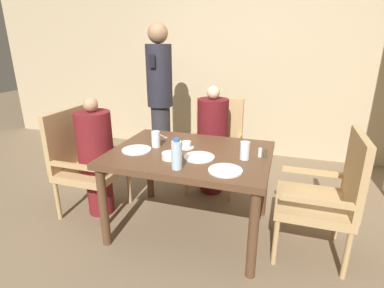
% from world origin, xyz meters
% --- Properties ---
extents(ground_plane, '(16.00, 16.00, 0.00)m').
position_xyz_m(ground_plane, '(0.00, 0.00, 0.00)').
color(ground_plane, '#7A664C').
extents(wall_back, '(8.00, 0.06, 2.80)m').
position_xyz_m(wall_back, '(0.00, 2.11, 1.40)').
color(wall_back, tan).
rests_on(wall_back, ground_plane).
extents(dining_table, '(1.29, 0.96, 0.73)m').
position_xyz_m(dining_table, '(0.00, 0.00, 0.64)').
color(dining_table, brown).
rests_on(dining_table, ground_plane).
extents(chair_left_side, '(0.54, 0.54, 0.99)m').
position_xyz_m(chair_left_side, '(-1.06, 0.00, 0.52)').
color(chair_left_side, tan).
rests_on(chair_left_side, ground_plane).
extents(diner_in_left_chair, '(0.32, 0.32, 1.12)m').
position_xyz_m(diner_in_left_chair, '(-0.91, 0.00, 0.58)').
color(diner_in_left_chair, maroon).
rests_on(diner_in_left_chair, ground_plane).
extents(chair_far_side, '(0.54, 0.54, 0.99)m').
position_xyz_m(chair_far_side, '(0.00, 0.90, 0.52)').
color(chair_far_side, tan).
rests_on(chair_far_side, ground_plane).
extents(diner_in_far_chair, '(0.32, 0.32, 1.16)m').
position_xyz_m(diner_in_far_chair, '(-0.00, 0.75, 0.60)').
color(diner_in_far_chair, '#5B1419').
rests_on(diner_in_far_chair, ground_plane).
extents(chair_right_side, '(0.54, 0.54, 0.99)m').
position_xyz_m(chair_right_side, '(1.06, 0.00, 0.52)').
color(chair_right_side, tan).
rests_on(chair_right_side, ground_plane).
extents(standing_host, '(0.30, 0.34, 1.78)m').
position_xyz_m(standing_host, '(-0.75, 1.12, 0.96)').
color(standing_host, '#2D2D33').
rests_on(standing_host, ground_plane).
extents(plate_main_left, '(0.24, 0.24, 0.01)m').
position_xyz_m(plate_main_left, '(-0.43, -0.11, 0.73)').
color(plate_main_left, white).
rests_on(plate_main_left, dining_table).
extents(plate_main_right, '(0.24, 0.24, 0.01)m').
position_xyz_m(plate_main_right, '(0.35, -0.29, 0.73)').
color(plate_main_right, white).
rests_on(plate_main_right, dining_table).
extents(plate_dessert_center, '(0.24, 0.24, 0.01)m').
position_xyz_m(plate_dessert_center, '(0.11, -0.11, 0.73)').
color(plate_dessert_center, white).
rests_on(plate_dessert_center, dining_table).
extents(teacup_with_saucer, '(0.12, 0.12, 0.06)m').
position_xyz_m(teacup_with_saucer, '(-0.06, 0.07, 0.75)').
color(teacup_with_saucer, white).
rests_on(teacup_with_saucer, dining_table).
extents(bowl_small, '(0.13, 0.13, 0.05)m').
position_xyz_m(bowl_small, '(-0.10, -0.19, 0.75)').
color(bowl_small, white).
rests_on(bowl_small, dining_table).
extents(water_bottle, '(0.07, 0.07, 0.23)m').
position_xyz_m(water_bottle, '(0.02, -0.35, 0.83)').
color(water_bottle, silver).
rests_on(water_bottle, dining_table).
extents(glass_tall_near, '(0.07, 0.07, 0.14)m').
position_xyz_m(glass_tall_near, '(-0.31, 0.02, 0.80)').
color(glass_tall_near, silver).
rests_on(glass_tall_near, dining_table).
extents(glass_tall_mid, '(0.07, 0.07, 0.14)m').
position_xyz_m(glass_tall_mid, '(0.44, -0.03, 0.80)').
color(glass_tall_mid, silver).
rests_on(glass_tall_mid, dining_table).
extents(salt_shaker, '(0.03, 0.03, 0.07)m').
position_xyz_m(salt_shaker, '(0.55, 0.06, 0.76)').
color(salt_shaker, white).
rests_on(salt_shaker, dining_table).
extents(pepper_shaker, '(0.03, 0.03, 0.07)m').
position_xyz_m(pepper_shaker, '(0.59, 0.06, 0.76)').
color(pepper_shaker, '#4C3D2D').
rests_on(pepper_shaker, dining_table).
extents(fork_beside_plate, '(0.16, 0.13, 0.00)m').
position_xyz_m(fork_beside_plate, '(-0.38, 0.32, 0.73)').
color(fork_beside_plate, silver).
rests_on(fork_beside_plate, dining_table).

